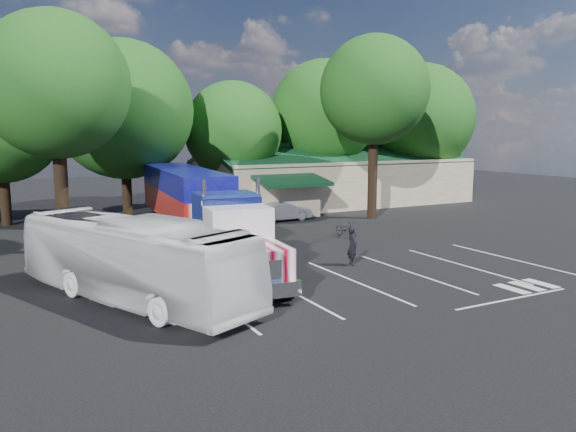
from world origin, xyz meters
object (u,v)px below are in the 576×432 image
semi_truck (195,203)px  bicycle (346,229)px  silver_sedan (283,211)px  woman (352,246)px  tour_bus (133,259)px

semi_truck → bicycle: (9.41, -0.96, -2.04)m
semi_truck → silver_sedan: 11.22m
bicycle → semi_truck: bearing=168.6°
semi_truck → woman: (5.51, -7.35, -1.59)m
woman → silver_sedan: woman is taller
tour_bus → bicycle: bearing=3.3°
bicycle → tour_bus: tour_bus is taller
bicycle → silver_sedan: bearing=88.2°
semi_truck → tour_bus: 9.84m
semi_truck → tour_bus: size_ratio=1.84×
woman → bicycle: woman is taller
woman → bicycle: 7.50m
semi_truck → bicycle: size_ratio=11.29×
semi_truck → silver_sedan: size_ratio=5.14×
tour_bus → silver_sedan: size_ratio=2.79×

